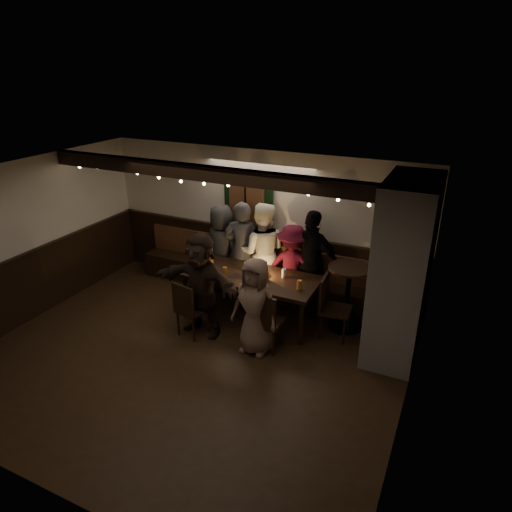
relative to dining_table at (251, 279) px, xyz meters
The scene contains 13 objects.
room 0.80m from the dining_table, ahead, with size 6.02×5.01×2.62m.
dining_table is the anchor object (origin of this frame).
chair_near_left 1.12m from the dining_table, 124.66° to the right, with size 0.49×0.49×0.92m.
chair_near_right 0.97m from the dining_table, 51.35° to the right, with size 0.44×0.44×0.95m.
chair_end 1.34m from the dining_table, ahead, with size 0.48×0.48×1.00m.
high_top 1.56m from the dining_table, 14.92° to the left, with size 0.67×0.67×1.06m.
person_a 1.20m from the dining_table, 141.54° to the left, with size 0.80×0.52×1.64m, color #28282A.
person_b 0.80m from the dining_table, 126.41° to the left, with size 0.65×0.43×1.80m, color #323236.
person_c 0.76m from the dining_table, 100.26° to the left, with size 0.87×0.68×1.79m, color white.
person_d 0.82m from the dining_table, 55.61° to the left, with size 0.97×0.56×1.50m, color #490C1D.
person_e 1.09m from the dining_table, 42.42° to the left, with size 1.04×0.43×1.78m, color black.
person_f 0.86m from the dining_table, 126.25° to the right, with size 1.54×0.49×1.67m, color black.
person_g 0.93m from the dining_table, 59.91° to the right, with size 0.72×0.47×1.48m, color #795E50.
Camera 1 is at (3.25, -4.58, 4.00)m, focal length 32.00 mm.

